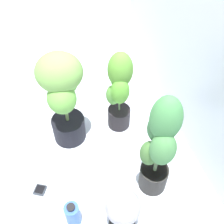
% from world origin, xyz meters
% --- Properties ---
extents(ground_plane, '(8.00, 8.00, 0.00)m').
position_xyz_m(ground_plane, '(0.00, 0.00, 0.00)').
color(ground_plane, silver).
rests_on(ground_plane, ground).
extents(mylar_back_wall, '(3.20, 0.01, 2.00)m').
position_xyz_m(mylar_back_wall, '(0.00, 0.86, 1.00)').
color(mylar_back_wall, silver).
rests_on(mylar_back_wall, ground).
extents(potted_plant_back_right, '(0.35, 0.28, 0.91)m').
position_xyz_m(potted_plant_back_right, '(0.33, 0.41, 0.50)').
color(potted_plant_back_right, '#272522').
rests_on(potted_plant_back_right, ground).
extents(potted_plant_back_left, '(0.35, 0.26, 0.77)m').
position_xyz_m(potted_plant_back_left, '(-0.32, 0.34, 0.44)').
color(potted_plant_back_left, black).
rests_on(potted_plant_back_left, ground).
extents(potted_plant_front_left, '(0.41, 0.38, 0.86)m').
position_xyz_m(potted_plant_front_left, '(-0.30, -0.10, 0.51)').
color(potted_plant_front_left, black).
rests_on(potted_plant_front_left, ground).
extents(hygrometer_box, '(0.11, 0.11, 0.03)m').
position_xyz_m(hygrometer_box, '(0.15, -0.41, 0.01)').
color(hygrometer_box, '#2A2F35').
rests_on(hygrometer_box, ground).
extents(floor_fan, '(0.30, 0.30, 0.41)m').
position_xyz_m(floor_fan, '(0.56, 0.10, 0.28)').
color(floor_fan, '#242425').
rests_on(floor_fan, ground).
extents(nutrient_bottle, '(0.10, 0.10, 0.24)m').
position_xyz_m(nutrient_bottle, '(0.45, -0.20, 0.11)').
color(nutrient_bottle, blue).
rests_on(nutrient_bottle, ground).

